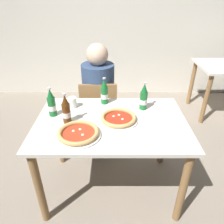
% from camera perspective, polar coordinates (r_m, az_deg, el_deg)
% --- Properties ---
extents(ground_plane, '(8.00, 8.00, 0.00)m').
position_cam_1_polar(ground_plane, '(2.17, -0.01, -19.26)').
color(ground_plane, gray).
extents(back_wall_tiled, '(7.00, 0.10, 2.60)m').
position_cam_1_polar(back_wall_tiled, '(3.63, 0.18, 24.68)').
color(back_wall_tiled, silver).
rests_on(back_wall_tiled, ground_plane).
extents(dining_table_main, '(1.20, 0.80, 0.75)m').
position_cam_1_polar(dining_table_main, '(1.74, -0.01, -5.52)').
color(dining_table_main, silver).
rests_on(dining_table_main, ground_plane).
extents(chair_behind_table, '(0.41, 0.41, 0.85)m').
position_cam_1_polar(chair_behind_table, '(2.34, -3.29, 0.18)').
color(chair_behind_table, olive).
rests_on(chair_behind_table, ground_plane).
extents(diner_seated, '(0.34, 0.34, 1.21)m').
position_cam_1_polar(diner_seated, '(2.33, -3.35, 2.96)').
color(diner_seated, '#2D3342').
rests_on(diner_seated, ground_plane).
extents(pizza_margherita_near, '(0.32, 0.32, 0.04)m').
position_cam_1_polar(pizza_margherita_near, '(1.52, -8.88, -5.69)').
color(pizza_margherita_near, white).
rests_on(pizza_margherita_near, dining_table_main).
extents(pizza_marinara_far, '(0.31, 0.31, 0.04)m').
position_cam_1_polar(pizza_marinara_far, '(1.67, 1.99, -1.65)').
color(pizza_marinara_far, white).
rests_on(pizza_marinara_far, dining_table_main).
extents(beer_bottle_left, '(0.07, 0.07, 0.25)m').
position_cam_1_polar(beer_bottle_left, '(1.76, -15.82, 2.13)').
color(beer_bottle_left, '#196B2D').
rests_on(beer_bottle_left, dining_table_main).
extents(beer_bottle_center, '(0.07, 0.07, 0.25)m').
position_cam_1_polar(beer_bottle_center, '(1.89, -1.83, 5.26)').
color(beer_bottle_center, '#196B2D').
rests_on(beer_bottle_center, dining_table_main).
extents(beer_bottle_right, '(0.07, 0.07, 0.25)m').
position_cam_1_polar(beer_bottle_right, '(1.64, -12.09, 0.40)').
color(beer_bottle_right, '#512D0F').
rests_on(beer_bottle_right, dining_table_main).
extents(beer_bottle_extra, '(0.07, 0.07, 0.25)m').
position_cam_1_polar(beer_bottle_extra, '(1.81, 8.84, 3.75)').
color(beer_bottle_extra, '#196B2D').
rests_on(beer_bottle_extra, dining_table_main).
extents(napkin_with_cutlery, '(0.23, 0.23, 0.01)m').
position_cam_1_polar(napkin_with_cutlery, '(1.64, 15.26, -4.20)').
color(napkin_with_cutlery, white).
rests_on(napkin_with_cutlery, dining_table_main).
extents(paper_cup, '(0.07, 0.07, 0.09)m').
position_cam_1_polar(paper_cup, '(1.87, -10.44, 2.58)').
color(paper_cup, white).
rests_on(paper_cup, dining_table_main).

